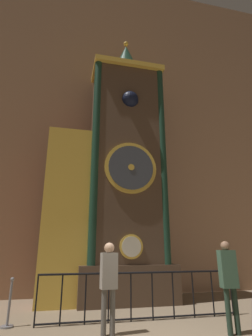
% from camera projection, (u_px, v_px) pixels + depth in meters
% --- Properties ---
extents(cathedral_back_wall, '(24.00, 0.32, 15.34)m').
position_uv_depth(cathedral_back_wall, '(108.00, 111.00, 11.95)').
color(cathedral_back_wall, '#936B4C').
rests_on(cathedral_back_wall, ground_plane).
extents(clock_tower, '(4.40, 1.78, 10.27)m').
position_uv_depth(clock_tower, '(114.00, 178.00, 9.47)').
color(clock_tower, brown).
rests_on(clock_tower, ground_plane).
extents(railing_fence, '(5.00, 0.05, 1.11)m').
position_uv_depth(railing_fence, '(142.00, 293.00, 6.45)').
color(railing_fence, black).
rests_on(railing_fence, ground_plane).
extents(visitor_near, '(0.36, 0.26, 1.79)m').
position_uv_depth(visitor_near, '(109.00, 277.00, 5.55)').
color(visitor_near, '#58554F').
rests_on(visitor_near, ground_plane).
extents(visitor_far, '(0.37, 0.26, 1.82)m').
position_uv_depth(visitor_far, '(228.00, 277.00, 5.58)').
color(visitor_far, '#213427').
rests_on(visitor_far, ground_plane).
extents(stanchion_post, '(0.28, 0.28, 1.03)m').
position_uv_depth(stanchion_post, '(9.00, 311.00, 5.87)').
color(stanchion_post, gray).
rests_on(stanchion_post, ground_plane).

